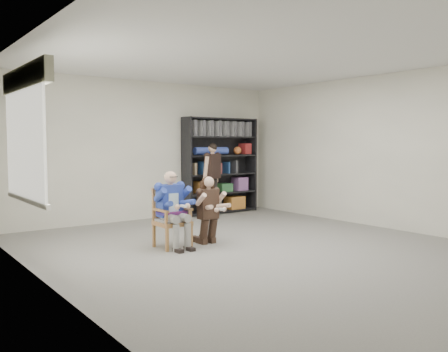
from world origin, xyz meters
TOP-DOWN VIEW (x-y plane):
  - room_shell at (0.00, 0.00)m, footprint 6.00×7.00m
  - floor at (0.00, 0.00)m, footprint 6.00×7.00m
  - window_left at (-2.95, 1.00)m, footprint 0.16×2.00m
  - armchair at (-0.95, 0.87)m, footprint 0.51×0.50m
  - seated_man at (-0.95, 0.87)m, footprint 0.50×0.69m
  - kneeling_woman at (-0.37, 0.75)m, footprint 0.44×0.71m
  - bookshelf at (1.70, 3.28)m, footprint 1.80×0.38m
  - standing_man at (1.22, 2.91)m, footprint 0.54×0.41m

SIDE VIEW (x-z plane):
  - floor at x=0.00m, z-range -0.01..0.01m
  - armchair at x=-0.95m, z-range 0.00..0.88m
  - kneeling_woman at x=-0.37m, z-range 0.00..1.05m
  - seated_man at x=-0.95m, z-range 0.00..1.15m
  - standing_man at x=1.22m, z-range 0.00..1.56m
  - bookshelf at x=1.70m, z-range 0.00..2.10m
  - room_shell at x=0.00m, z-range 0.00..2.80m
  - window_left at x=-2.95m, z-range 0.76..2.50m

